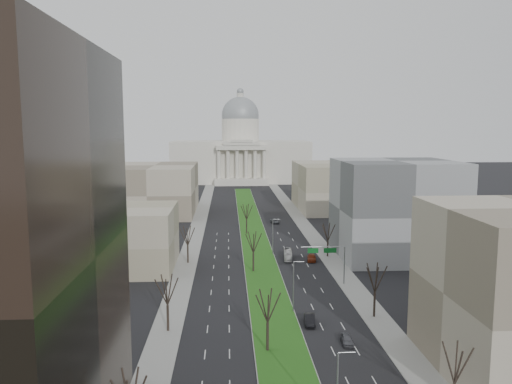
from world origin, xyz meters
name	(u,v)px	position (x,y,z in m)	size (l,w,h in m)	color
ground	(253,234)	(0.00, 120.00, 0.00)	(600.00, 600.00, 0.00)	black
median	(253,234)	(0.00, 118.99, 0.10)	(8.00, 222.03, 0.20)	#999993
sidewalk_left	(189,255)	(-17.50, 95.00, 0.07)	(5.00, 330.00, 0.15)	gray
sidewalk_right	(326,253)	(17.50, 95.00, 0.07)	(5.00, 330.00, 0.15)	gray
capitol	(240,154)	(0.00, 269.59, 16.31)	(80.00, 46.00, 55.00)	beige
building_beige_left	(117,238)	(-33.00, 85.00, 7.00)	(26.00, 22.00, 14.00)	#9D9479
building_grey_right	(395,209)	(34.00, 92.00, 12.00)	(28.00, 26.00, 24.00)	#585A5C
building_far_left	(155,189)	(-35.00, 160.00, 9.00)	(30.00, 40.00, 18.00)	gray
building_far_right	(336,186)	(35.00, 165.00, 9.00)	(30.00, 40.00, 18.00)	#9D9479
tree_left_mid	(167,289)	(-17.20, 48.00, 7.00)	(5.40, 5.40, 9.72)	black
tree_left_far	(188,235)	(-17.20, 88.00, 6.84)	(5.28, 5.28, 9.50)	black
tree_right_near	(456,362)	(17.20, 22.00, 6.69)	(5.16, 5.16, 9.29)	black
tree_right_mid	(375,277)	(17.20, 52.00, 7.16)	(5.52, 5.52, 9.94)	black
tree_right_far	(328,231)	(17.20, 92.00, 6.53)	(5.04, 5.04, 9.07)	black
tree_median_a	(268,305)	(-2.00, 40.00, 7.00)	(5.40, 5.40, 9.72)	black
tree_median_b	(253,241)	(-2.00, 80.00, 7.00)	(5.40, 5.40, 9.72)	black
tree_median_c	(247,211)	(-2.00, 120.00, 7.00)	(5.40, 5.40, 9.72)	black
streetlamp_median_b	(294,286)	(3.76, 55.00, 4.81)	(1.90, 0.20, 9.16)	gray
streetlamp_median_c	(273,236)	(3.76, 95.00, 4.81)	(1.90, 0.20, 9.16)	gray
mast_arm_signs	(331,256)	(13.49, 70.03, 6.11)	(9.12, 0.24, 8.09)	gray
car_grey_near	(347,339)	(10.04, 41.88, 0.68)	(1.60, 3.99, 1.36)	#4F5057
car_black	(310,320)	(5.71, 49.59, 0.79)	(1.67, 4.80, 1.58)	black
car_red	(312,258)	(12.62, 88.55, 0.75)	(2.09, 5.15, 1.49)	maroon
car_grey_far	(275,221)	(8.19, 136.79, 0.68)	(2.26, 4.89, 1.36)	#55585E
box_van	(288,255)	(7.06, 90.50, 1.09)	(1.83, 7.81, 2.18)	silver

